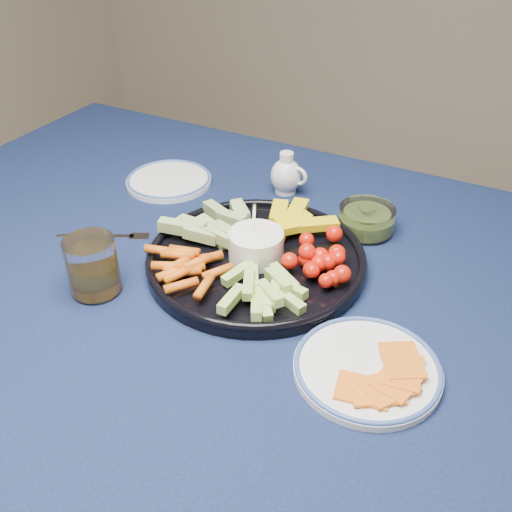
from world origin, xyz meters
The scene contains 9 objects.
dining_table centered at (0.00, 0.00, 0.66)m, with size 1.67×1.07×0.75m.
crudite_platter centered at (-0.03, 0.03, 0.77)m, with size 0.39×0.39×0.12m.
creamer_pitcher centered at (-0.10, 0.30, 0.79)m, with size 0.08×0.07×0.09m.
pickle_bowl centered at (0.11, 0.23, 0.77)m, with size 0.11×0.11×0.05m.
cheese_plate centered at (0.23, -0.12, 0.76)m, with size 0.21×0.21×0.02m.
juice_tumbler centered at (-0.23, -0.15, 0.79)m, with size 0.08×0.08×0.10m.
fork_left centered at (-0.31, -0.02, 0.75)m, with size 0.16×0.10×0.00m.
fork_right centered at (0.22, -0.16, 0.75)m, with size 0.15×0.11×0.00m.
side_plate_extra centered at (-0.34, 0.22, 0.75)m, with size 0.19×0.19×0.02m.
Camera 1 is at (0.36, -0.69, 1.34)m, focal length 40.00 mm.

